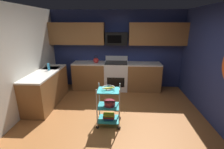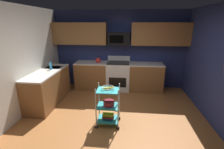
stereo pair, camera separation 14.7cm
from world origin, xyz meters
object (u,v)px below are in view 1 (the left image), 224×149
(mixing_bowl_large, at_px, (110,103))
(oven_range, at_px, (116,76))
(book_stack, at_px, (109,116))
(dish_soap_bottle, at_px, (49,67))
(fruit_bowl, at_px, (109,88))
(microwave, at_px, (117,39))
(kettle, at_px, (96,60))
(rolling_cart, at_px, (109,106))

(mixing_bowl_large, bearing_deg, oven_range, 88.29)
(oven_range, height_order, book_stack, oven_range)
(oven_range, xyz_separation_m, mixing_bowl_large, (-0.06, -2.10, 0.04))
(dish_soap_bottle, bearing_deg, mixing_bowl_large, -31.60)
(oven_range, relative_size, fruit_bowl, 4.04)
(mixing_bowl_large, bearing_deg, microwave, 88.38)
(oven_range, bearing_deg, mixing_bowl_large, -91.71)
(oven_range, relative_size, kettle, 4.17)
(kettle, bearing_deg, microwave, 9.17)
(oven_range, distance_m, book_stack, 2.12)
(mixing_bowl_large, distance_m, dish_soap_bottle, 2.16)
(microwave, xyz_separation_m, mixing_bowl_large, (-0.06, -2.20, -1.18))
(oven_range, height_order, rolling_cart, oven_range)
(fruit_bowl, distance_m, dish_soap_bottle, 2.09)
(microwave, height_order, rolling_cart, microwave)
(mixing_bowl_large, bearing_deg, rolling_cart, 180.00)
(microwave, relative_size, rolling_cart, 0.77)
(book_stack, bearing_deg, kettle, 105.76)
(microwave, distance_m, rolling_cart, 2.53)
(oven_range, bearing_deg, microwave, 90.26)
(dish_soap_bottle, bearing_deg, kettle, 40.06)
(oven_range, distance_m, microwave, 1.23)
(rolling_cart, relative_size, dish_soap_bottle, 4.57)
(rolling_cart, relative_size, kettle, 3.47)
(kettle, bearing_deg, rolling_cart, -74.24)
(mixing_bowl_large, relative_size, dish_soap_bottle, 1.26)
(microwave, height_order, kettle, microwave)
(kettle, relative_size, dish_soap_bottle, 1.32)
(mixing_bowl_large, relative_size, kettle, 0.95)
(book_stack, height_order, dish_soap_bottle, dish_soap_bottle)
(rolling_cart, xyz_separation_m, mixing_bowl_large, (0.02, -0.00, 0.07))
(microwave, distance_m, fruit_bowl, 2.35)
(oven_range, distance_m, mixing_bowl_large, 2.10)
(oven_range, height_order, dish_soap_bottle, dish_soap_bottle)
(fruit_bowl, height_order, kettle, kettle)
(fruit_bowl, bearing_deg, rolling_cart, 178.21)
(microwave, relative_size, dish_soap_bottle, 3.50)
(fruit_bowl, bearing_deg, dish_soap_bottle, 148.13)
(microwave, distance_m, kettle, 0.98)
(microwave, distance_m, dish_soap_bottle, 2.26)
(book_stack, bearing_deg, fruit_bowl, 0.00)
(kettle, distance_m, dish_soap_bottle, 1.54)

